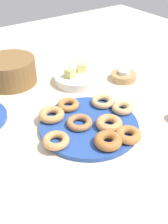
# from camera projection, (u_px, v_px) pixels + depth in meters

# --- Properties ---
(ground_plane) EXTENTS (2.40, 2.40, 0.00)m
(ground_plane) POSITION_uv_depth(u_px,v_px,m) (89.00, 127.00, 0.92)
(ground_plane) COLOR beige
(donut_plate) EXTENTS (0.34, 0.34, 0.02)m
(donut_plate) POSITION_uv_depth(u_px,v_px,m) (89.00, 125.00, 0.92)
(donut_plate) COLOR #284C9E
(donut_plate) RESTS_ON ground_plane
(donut_0) EXTENTS (0.10, 0.10, 0.03)m
(donut_0) POSITION_uv_depth(u_px,v_px,m) (109.00, 123.00, 0.89)
(donut_0) COLOR tan
(donut_0) RESTS_ON donut_plate
(donut_1) EXTENTS (0.10, 0.10, 0.02)m
(donut_1) POSITION_uv_depth(u_px,v_px,m) (122.00, 108.00, 0.97)
(donut_1) COLOR tan
(donut_1) RESTS_ON donut_plate
(donut_2) EXTENTS (0.11, 0.11, 0.02)m
(donut_2) POSITION_uv_depth(u_px,v_px,m) (68.00, 105.00, 0.98)
(donut_2) COLOR #BC7A3D
(donut_2) RESTS_ON donut_plate
(donut_3) EXTENTS (0.08, 0.08, 0.03)m
(donut_3) POSITION_uv_depth(u_px,v_px,m) (128.00, 135.00, 0.84)
(donut_3) COLOR #BC7A3D
(donut_3) RESTS_ON donut_plate
(donut_4) EXTENTS (0.10, 0.10, 0.03)m
(donut_4) POSITION_uv_depth(u_px,v_px,m) (52.00, 115.00, 0.93)
(donut_4) COLOR tan
(donut_4) RESTS_ON donut_plate
(donut_5) EXTENTS (0.11, 0.11, 0.02)m
(donut_5) POSITION_uv_depth(u_px,v_px,m) (103.00, 101.00, 1.00)
(donut_5) COLOR tan
(donut_5) RESTS_ON donut_plate
(donut_6) EXTENTS (0.11, 0.11, 0.02)m
(donut_6) POSITION_uv_depth(u_px,v_px,m) (79.00, 122.00, 0.90)
(donut_6) COLOR #B27547
(donut_6) RESTS_ON donut_plate
(donut_7) EXTENTS (0.09, 0.09, 0.03)m
(donut_7) POSITION_uv_depth(u_px,v_px,m) (108.00, 141.00, 0.82)
(donut_7) COLOR #AD6B33
(donut_7) RESTS_ON donut_plate
(donut_8) EXTENTS (0.12, 0.12, 0.02)m
(donut_8) POSITION_uv_depth(u_px,v_px,m) (56.00, 140.00, 0.82)
(donut_8) COLOR tan
(donut_8) RESTS_ON donut_plate
(candle_holder) EXTENTS (0.11, 0.11, 0.03)m
(candle_holder) POSITION_uv_depth(u_px,v_px,m) (124.00, 76.00, 1.19)
(candle_holder) COLOR tan
(candle_holder) RESTS_ON ground_plane
(tealight) EXTENTS (0.05, 0.05, 0.01)m
(tealight) POSITION_uv_depth(u_px,v_px,m) (124.00, 72.00, 1.18)
(tealight) COLOR silver
(tealight) RESTS_ON candle_holder
(basket) EXTENTS (0.30, 0.30, 0.11)m
(basket) POSITION_uv_depth(u_px,v_px,m) (10.00, 71.00, 1.15)
(basket) COLOR brown
(basket) RESTS_ON ground_plane
(fruit_bowl) EXTENTS (0.20, 0.20, 0.03)m
(fruit_bowl) POSITION_uv_depth(u_px,v_px,m) (77.00, 78.00, 1.17)
(fruit_bowl) COLOR silver
(fruit_bowl) RESTS_ON ground_plane
(melon_chunk_left) EXTENTS (0.04, 0.04, 0.04)m
(melon_chunk_left) POSITION_uv_depth(u_px,v_px,m) (70.00, 73.00, 1.13)
(melon_chunk_left) COLOR #DBD67A
(melon_chunk_left) RESTS_ON fruit_bowl
(melon_chunk_right) EXTENTS (0.05, 0.05, 0.04)m
(melon_chunk_right) POSITION_uv_depth(u_px,v_px,m) (82.00, 68.00, 1.18)
(melon_chunk_right) COLOR #DBD67A
(melon_chunk_right) RESTS_ON fruit_bowl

